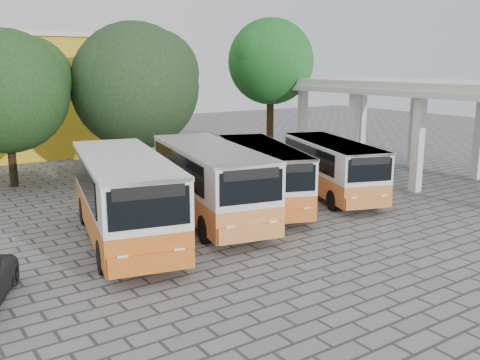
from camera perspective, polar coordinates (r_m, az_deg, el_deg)
ground at (r=21.45m, az=9.08°, el=-4.91°), size 90.00×90.00×0.00m
terminal_shelter at (r=31.07m, az=18.56°, el=9.15°), size 6.80×15.80×5.40m
bus_far_left at (r=19.38m, az=-12.25°, el=-1.34°), size 4.52×9.14×3.14m
bus_centre_left at (r=21.63m, az=-3.18°, el=0.20°), size 4.31×8.87×3.05m
bus_centre_right at (r=23.66m, az=2.26°, el=0.90°), size 4.93×8.27×2.79m
bus_far_right at (r=25.92m, az=9.79°, el=1.59°), size 4.58×7.90×2.67m
tree_left at (r=29.72m, az=-23.59°, el=9.07°), size 6.56×6.25×8.05m
tree_middle at (r=30.93m, az=-10.98°, el=10.23°), size 7.47×7.11×8.60m
tree_right at (r=34.83m, az=3.36°, el=12.78°), size 5.70×5.43×9.13m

